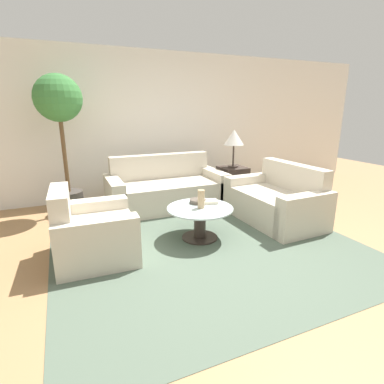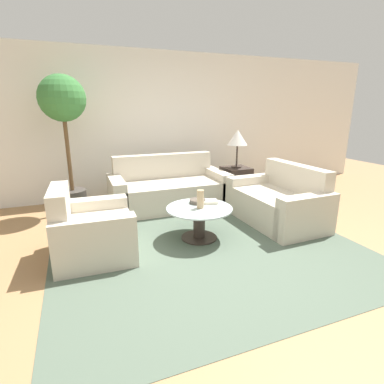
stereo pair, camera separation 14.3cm
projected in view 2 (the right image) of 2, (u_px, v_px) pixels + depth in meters
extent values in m
plane|color=#9E754C|center=(215.00, 261.00, 3.27)|extent=(14.00, 14.00, 0.00)
cube|color=white|center=(148.00, 125.00, 5.53)|extent=(10.00, 0.06, 2.60)
cube|color=#4C5B4C|center=(199.00, 238.00, 3.84)|extent=(3.52, 3.67, 0.01)
cube|color=beige|center=(170.00, 194.00, 4.98)|extent=(1.72, 0.90, 0.44)
cube|color=beige|center=(164.00, 178.00, 5.25)|extent=(1.72, 0.18, 0.84)
cube|color=beige|center=(117.00, 196.00, 4.67)|extent=(0.20, 0.90, 0.56)
cube|color=beige|center=(216.00, 186.00, 5.27)|extent=(0.20, 0.90, 0.56)
cube|color=beige|center=(95.00, 237.00, 3.35)|extent=(0.85, 0.73, 0.44)
cube|color=beige|center=(62.00, 225.00, 3.20)|extent=(0.20, 0.71, 0.81)
cube|color=beige|center=(96.00, 245.00, 3.01)|extent=(0.83, 0.23, 0.56)
cube|color=beige|center=(93.00, 221.00, 3.65)|extent=(0.83, 0.23, 0.56)
cube|color=beige|center=(275.00, 207.00, 4.34)|extent=(0.89, 1.25, 0.44)
cube|color=beige|center=(295.00, 192.00, 4.41)|extent=(0.21, 1.23, 0.83)
cube|color=beige|center=(251.00, 193.00, 4.86)|extent=(0.86, 0.22, 0.56)
cube|color=beige|center=(306.00, 217.00, 3.78)|extent=(0.86, 0.22, 0.56)
cylinder|color=#332823|center=(199.00, 237.00, 3.84)|extent=(0.46, 0.46, 0.02)
cylinder|color=#332823|center=(199.00, 224.00, 3.79)|extent=(0.15, 0.15, 0.40)
cylinder|color=#B2C6C6|center=(199.00, 208.00, 3.73)|extent=(0.83, 0.83, 0.02)
cube|color=#332823|center=(236.00, 183.00, 5.47)|extent=(0.46, 0.46, 0.57)
cylinder|color=#332823|center=(236.00, 167.00, 5.39)|extent=(0.18, 0.18, 0.02)
cylinder|color=#332823|center=(237.00, 156.00, 5.34)|extent=(0.03, 0.03, 0.38)
cone|color=beige|center=(238.00, 137.00, 5.25)|extent=(0.35, 0.35, 0.26)
cylinder|color=#3D3833|center=(74.00, 201.00, 4.76)|extent=(0.41, 0.41, 0.36)
cylinder|color=brown|center=(68.00, 152.00, 4.54)|extent=(0.06, 0.06, 1.20)
sphere|color=#387538|center=(62.00, 98.00, 4.33)|extent=(0.67, 0.67, 0.67)
cylinder|color=tan|center=(200.00, 199.00, 3.68)|extent=(0.09, 0.09, 0.23)
cylinder|color=brown|center=(198.00, 201.00, 3.90)|extent=(0.21, 0.21, 0.05)
cube|color=beige|center=(209.00, 202.00, 3.89)|extent=(0.24, 0.21, 0.04)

